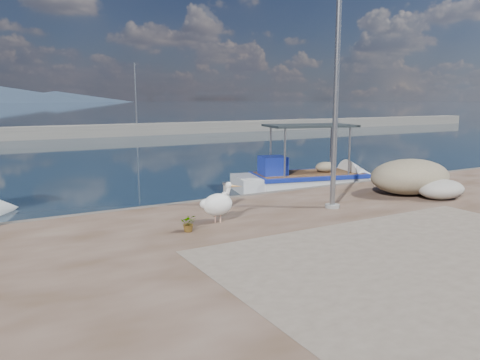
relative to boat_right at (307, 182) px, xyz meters
name	(u,v)px	position (x,y,z in m)	size (l,w,h in m)	color
ground	(316,254)	(-5.24, -7.14, -0.25)	(1400.00, 1400.00, 0.00)	#162635
quay_patch	(450,265)	(-4.24, -10.14, 0.25)	(9.00, 7.00, 0.01)	gray
breakwater	(57,132)	(-5.24, 32.86, 0.35)	(120.00, 2.20, 7.50)	gray
boat_right	(307,182)	(0.00, 0.00, 0.00)	(6.94, 3.61, 3.19)	white
pelican	(218,204)	(-6.79, -4.89, 0.77)	(1.16, 0.72, 1.10)	tan
lamp_post	(335,99)	(-2.95, -5.03, 3.55)	(0.44, 0.96, 7.00)	gray
bollard_near	(226,194)	(-5.75, -3.40, 0.67)	(0.26, 0.26, 0.78)	gray
potted_plant	(189,223)	(-7.85, -5.31, 0.47)	(0.40, 0.35, 0.45)	#33722D
net_pile_c	(410,177)	(0.85, -4.73, 0.86)	(3.11, 2.22, 1.22)	tan
net_pile_d	(441,189)	(1.08, -5.83, 0.57)	(1.73, 1.30, 0.65)	#B7B3A9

